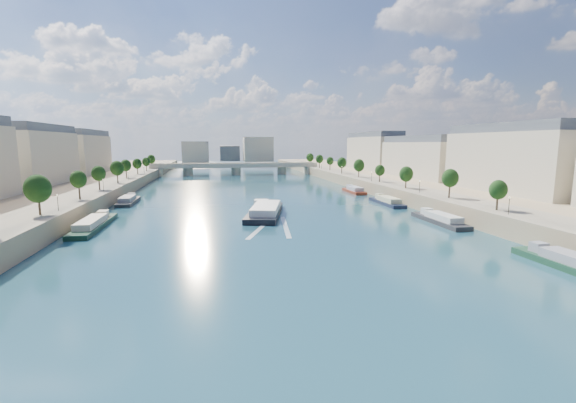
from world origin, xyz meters
name	(u,v)px	position (x,y,z in m)	size (l,w,h in m)	color
ground	(258,206)	(0.00, 100.00, 0.00)	(700.00, 700.00, 0.00)	#0B2831
quay_left	(29,205)	(-72.00, 100.00, 2.50)	(44.00, 520.00, 5.00)	#9E8460
quay_right	(445,194)	(72.00, 100.00, 2.50)	(44.00, 520.00, 5.00)	#9E8460
pave_left	(80,196)	(-57.00, 100.00, 5.05)	(14.00, 520.00, 0.10)	gray
pave_right	(409,188)	(57.00, 100.00, 5.05)	(14.00, 520.00, 0.10)	gray
trees_left	(87,178)	(-55.00, 102.00, 10.48)	(4.80, 268.80, 8.26)	#382B1E
trees_right	(393,171)	(55.00, 110.00, 10.48)	(4.80, 268.80, 8.26)	#382B1E
lamps_left	(84,190)	(-52.50, 90.00, 7.78)	(0.36, 200.36, 4.28)	black
lamps_right	(392,179)	(52.50, 105.00, 7.78)	(0.36, 200.36, 4.28)	black
buildings_right	(459,156)	(85.00, 112.00, 16.45)	(16.00, 226.00, 23.20)	beige
skyline	(234,151)	(3.19, 319.52, 14.66)	(79.00, 42.00, 22.00)	beige
bridge	(236,167)	(0.00, 234.11, 5.08)	(112.00, 12.00, 8.15)	#C1B79E
tour_barge	(265,211)	(0.12, 81.62, 1.21)	(15.79, 31.89, 4.16)	black
wake	(273,227)	(0.12, 65.09, 0.02)	(13.67, 25.96, 0.04)	silver
moored_barges_left	(48,256)	(-45.50, 44.35, 0.84)	(5.00, 159.43, 3.60)	#1A1A39
moored_barges_right	(454,225)	(45.50, 54.83, 0.84)	(5.00, 162.17, 3.60)	black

